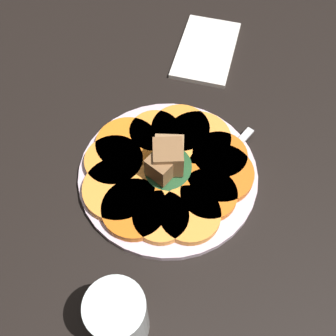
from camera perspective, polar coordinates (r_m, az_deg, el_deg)
table_slab at (r=61.44cm, az=0.00°, el=-1.54°), size 120.00×120.00×2.00cm
plate at (r=60.13cm, az=0.00°, el=-0.80°), size 25.51×25.51×1.05cm
carrot_slice_0 at (r=55.58cm, az=-0.99°, el=-6.69°), size 7.50×7.50×1.21cm
carrot_slice_1 at (r=55.81cm, az=2.94°, el=-6.32°), size 8.30×8.30×1.21cm
carrot_slice_2 at (r=57.36cm, az=5.52°, el=-3.63°), size 7.80×7.80×1.21cm
carrot_slice_3 at (r=59.21cm, az=7.02°, el=-0.76°), size 9.54×9.54×1.21cm
carrot_slice_4 at (r=60.83cm, az=7.00°, el=1.65°), size 7.92×7.92×1.21cm
carrot_slice_5 at (r=62.25cm, az=4.12°, el=3.96°), size 9.61×9.61×1.21cm
carrot_slice_6 at (r=63.22cm, az=1.37°, el=5.33°), size 8.73×8.73×1.21cm
carrot_slice_7 at (r=62.85cm, az=-1.79°, el=4.86°), size 7.59×7.59×1.21cm
carrot_slice_8 at (r=61.81cm, az=-5.53°, el=3.21°), size 9.23×9.23×1.21cm
carrot_slice_9 at (r=60.37cm, az=-7.33°, el=0.93°), size 8.34×8.34×1.21cm
carrot_slice_10 at (r=57.91cm, az=-6.67°, el=-2.86°), size 9.92×9.92×1.21cm
carrot_slice_11 at (r=56.26cm, az=-4.55°, el=-5.59°), size 8.85×8.85×1.21cm
center_pile at (r=57.47cm, az=-0.23°, el=0.79°), size 8.08×7.27×5.71cm
fork at (r=59.74cm, az=6.10°, el=-0.51°), size 17.48×9.28×0.40cm
water_glass at (r=48.81cm, az=-6.29°, el=-19.51°), size 6.53×6.53×9.01cm
napkin at (r=77.05cm, az=4.88°, el=15.74°), size 15.92×9.55×0.80cm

